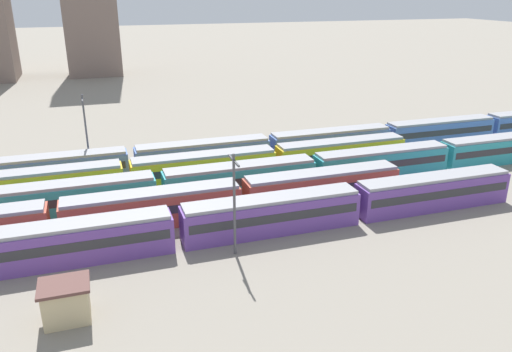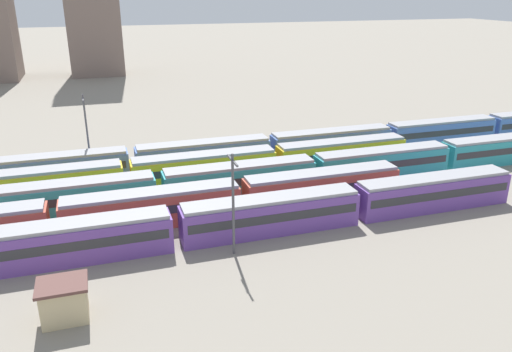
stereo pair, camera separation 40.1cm
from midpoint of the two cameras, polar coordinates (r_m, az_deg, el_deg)
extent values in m
plane|color=gray|center=(58.00, -19.99, -4.12)|extent=(600.00, 600.00, 0.00)
cube|color=#6B429E|center=(47.87, -20.45, -7.24)|extent=(18.00, 3.00, 3.40)
cube|color=#2D2D33|center=(47.69, -20.51, -6.81)|extent=(17.20, 3.06, 0.90)
cube|color=#939399|center=(47.07, -20.73, -5.22)|extent=(17.60, 2.70, 0.35)
cube|color=#6B429E|center=(50.23, 1.54, -4.53)|extent=(18.00, 3.00, 3.40)
cube|color=#2D2D33|center=(50.06, 1.55, -4.10)|extent=(17.20, 3.06, 0.90)
cube|color=#939399|center=(49.47, 1.56, -2.56)|extent=(17.60, 2.70, 0.35)
cube|color=#6B429E|center=(58.90, 19.13, -1.84)|extent=(18.00, 3.00, 3.40)
cube|color=#2D2D33|center=(58.75, 19.18, -1.47)|extent=(17.20, 3.06, 0.90)
cube|color=#939399|center=(58.25, 19.34, -0.13)|extent=(17.60, 2.70, 0.35)
cube|color=#BC4C38|center=(52.67, -11.75, -3.75)|extent=(18.00, 3.00, 3.40)
cube|color=#2D2D33|center=(52.50, -11.78, -3.34)|extent=(17.20, 3.06, 0.90)
cube|color=#939399|center=(51.94, -11.90, -1.86)|extent=(17.60, 2.70, 0.35)
cube|color=#BC4C38|center=(57.49, 7.24, -1.37)|extent=(18.00, 3.00, 3.40)
cube|color=#2D2D33|center=(57.34, 7.26, -0.99)|extent=(17.20, 3.06, 0.90)
cube|color=#939399|center=(56.82, 7.32, 0.39)|extent=(17.60, 2.70, 0.35)
cube|color=teal|center=(57.37, -20.43, -2.60)|extent=(18.00, 3.00, 3.40)
cube|color=#2D2D33|center=(57.22, -20.48, -2.23)|extent=(17.20, 3.06, 0.90)
cube|color=#939399|center=(56.70, -20.67, -0.86)|extent=(17.60, 2.70, 0.35)
cube|color=teal|center=(59.30, -1.99, -0.52)|extent=(18.00, 3.00, 3.40)
cube|color=#2D2D33|center=(59.16, -2.00, -0.15)|extent=(17.20, 3.06, 0.90)
cube|color=#939399|center=(58.66, -2.02, 1.19)|extent=(17.60, 2.70, 0.35)
cube|color=teal|center=(66.76, 13.77, 1.32)|extent=(18.00, 3.00, 3.40)
cube|color=#2D2D33|center=(66.63, 13.79, 1.65)|extent=(17.20, 3.06, 0.90)
cube|color=#939399|center=(66.18, 13.90, 2.85)|extent=(17.60, 2.70, 0.35)
cube|color=teal|center=(78.17, 25.67, 2.65)|extent=(18.00, 3.00, 3.40)
cube|color=#2D2D33|center=(78.06, 25.71, 2.93)|extent=(17.20, 3.06, 0.90)
cube|color=#939399|center=(77.68, 25.88, 3.96)|extent=(17.60, 2.70, 0.35)
cube|color=yellow|center=(62.47, -23.19, -1.12)|extent=(18.00, 3.00, 3.40)
cube|color=#2D2D33|center=(62.34, -23.24, -0.77)|extent=(17.20, 3.06, 0.90)
cube|color=#939399|center=(61.86, -23.43, 0.49)|extent=(17.60, 2.70, 0.35)
cube|color=yellow|center=(63.33, -6.03, 0.77)|extent=(18.00, 3.00, 3.40)
cube|color=#2D2D33|center=(63.19, -6.04, 1.12)|extent=(17.20, 3.06, 0.90)
cube|color=#939399|center=(62.73, -6.09, 2.38)|extent=(17.60, 2.70, 0.35)
cube|color=yellow|center=(69.52, 9.36, 2.41)|extent=(18.00, 3.00, 3.40)
cube|color=#2D2D33|center=(69.39, 9.38, 2.73)|extent=(17.20, 3.06, 0.90)
cube|color=#939399|center=(68.97, 9.44, 3.89)|extent=(17.60, 2.70, 0.35)
cube|color=#4C70BC|center=(67.27, -22.05, 0.52)|extent=(18.00, 3.00, 3.40)
cube|color=#2D2D33|center=(67.14, -22.09, 0.85)|extent=(17.20, 3.06, 0.90)
cube|color=#939399|center=(66.70, -22.26, 2.04)|extent=(17.60, 2.70, 0.35)
cube|color=#4C70BC|center=(68.35, -6.14, 2.25)|extent=(18.00, 3.00, 3.40)
cube|color=#2D2D33|center=(68.22, -6.15, 2.58)|extent=(17.20, 3.06, 0.90)
cube|color=#939399|center=(67.79, -6.20, 3.76)|extent=(17.60, 2.70, 0.35)
cube|color=#4C70BC|center=(74.38, 8.24, 3.67)|extent=(18.00, 3.00, 3.40)
cube|color=#2D2D33|center=(74.27, 8.26, 3.97)|extent=(17.20, 3.06, 0.90)
cube|color=#939399|center=(73.87, 8.32, 5.06)|extent=(17.60, 2.70, 0.35)
cube|color=#4C70BC|center=(84.31, 19.89, 4.65)|extent=(18.00, 3.00, 3.40)
cube|color=#2D2D33|center=(84.21, 19.92, 4.91)|extent=(17.20, 3.06, 0.90)
cube|color=#939399|center=(83.86, 20.04, 5.88)|extent=(17.60, 2.70, 0.35)
cylinder|color=#4C4C51|center=(44.87, -2.71, -3.35)|extent=(0.24, 0.24, 9.63)
cube|color=#47474C|center=(43.34, -2.80, 1.76)|extent=(0.16, 3.20, 0.16)
cylinder|color=#4C4C51|center=(69.03, -18.75, 4.50)|extent=(0.24, 0.24, 10.42)
cube|color=#47474C|center=(68.00, -19.19, 8.22)|extent=(0.16, 3.20, 0.16)
cube|color=#C6B284|center=(40.37, -20.91, -13.26)|extent=(3.20, 2.60, 2.80)
cube|color=brown|center=(39.58, -21.19, -11.41)|extent=(3.60, 3.00, 0.24)
camera|label=1|loc=(0.20, -90.19, -0.07)|focal=35.43mm
camera|label=2|loc=(0.20, 89.81, 0.07)|focal=35.43mm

